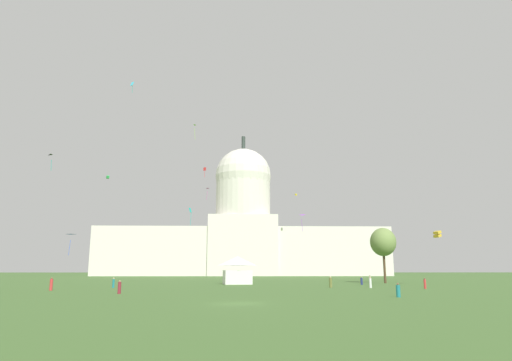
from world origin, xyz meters
TOP-DOWN VIEW (x-y plane):
  - ground_plane at (0.00, 0.00)m, footprint 800.00×800.00m
  - capitol_building at (1.11, 168.17)m, footprint 132.22×26.43m
  - event_tent at (-0.49, 49.97)m, footprint 6.19×6.09m
  - tree_east_far at (30.68, 55.83)m, footprint 7.37×7.67m
  - person_red_back_center at (27.84, 28.39)m, footprint 0.45×0.45m
  - person_red_back_right at (-25.93, 24.64)m, footprint 0.56×0.56m
  - person_white_front_left at (27.07, 54.58)m, footprint 0.48×0.48m
  - person_white_edge_east at (20.55, 31.79)m, footprint 0.53×0.53m
  - person_olive_front_right at (14.59, 33.36)m, footprint 0.47×0.47m
  - person_maroon_deep_crowd at (-14.24, 15.68)m, footprint 0.47×0.47m
  - person_teal_near_tent at (16.58, 8.03)m, footprint 0.58×0.58m
  - person_navy_near_tree_east at (22.94, 45.80)m, footprint 0.54×0.54m
  - person_teal_aisle_center at (-19.86, 33.35)m, footprint 0.38×0.38m
  - kite_cyan_high at (-22.33, 47.02)m, footprint 0.82×0.72m
  - kite_turquoise_low at (-10.82, 56.94)m, footprint 0.62×0.75m
  - kite_green_mid at (-34.24, 74.01)m, footprint 0.90×0.90m
  - kite_magenta_mid at (-10.84, 101.08)m, footprint 1.22×1.10m
  - kite_red_mid at (-9.62, 76.86)m, footprint 0.73×0.54m
  - kite_lime_high at (-12.65, 80.65)m, footprint 0.94×1.31m
  - kite_blue_low at (-31.93, 45.80)m, footprint 1.65×0.86m
  - kite_black_mid at (-31.60, 34.53)m, footprint 1.22×1.32m
  - kite_violet_low at (15.01, 67.82)m, footprint 1.41×1.07m
  - kite_gold_low at (36.70, 42.56)m, footprint 1.53×1.51m
  - kite_yellow_mid at (22.88, 141.59)m, footprint 0.85×0.90m

SIDE VIEW (x-z plane):
  - ground_plane at x=0.00m, z-range 0.00..0.00m
  - person_teal_near_tent at x=16.58m, z-range -0.08..1.38m
  - person_navy_near_tree_east at x=22.94m, z-range -0.07..1.45m
  - person_maroon_deep_crowd at x=-14.24m, z-range -0.07..1.51m
  - person_teal_aisle_center at x=-19.86m, z-range -0.05..1.52m
  - person_red_back_center at x=27.84m, z-range -0.06..1.55m
  - person_white_front_left at x=27.07m, z-range -0.05..1.61m
  - person_olive_front_right at x=14.59m, z-range -0.08..1.65m
  - person_white_edge_east at x=20.55m, z-range -0.07..1.65m
  - person_red_back_right at x=-25.93m, z-range -0.07..1.70m
  - event_tent at x=-0.49m, z-range -0.01..5.38m
  - tree_east_far at x=30.68m, z-range 2.76..14.39m
  - kite_blue_low at x=-31.93m, z-range 6.89..10.66m
  - kite_gold_low at x=36.70m, z-range 8.60..9.96m
  - kite_turquoise_low at x=-10.82m, z-range 13.06..16.91m
  - kite_violet_low at x=15.01m, z-range 13.30..16.93m
  - capitol_building at x=1.11m, z-range -13.53..52.67m
  - kite_black_mid at x=-31.60m, z-range 20.06..22.59m
  - kite_green_mid at x=-34.24m, z-range 25.81..26.58m
  - kite_magenta_mid at x=-10.84m, z-range 25.92..29.60m
  - kite_red_mid at x=-9.62m, z-range 27.60..30.28m
  - kite_yellow_mid at x=22.88m, z-range 32.85..33.75m
  - kite_cyan_high at x=-22.33m, z-range 38.81..41.23m
  - kite_lime_high at x=-12.65m, z-range 39.94..43.94m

